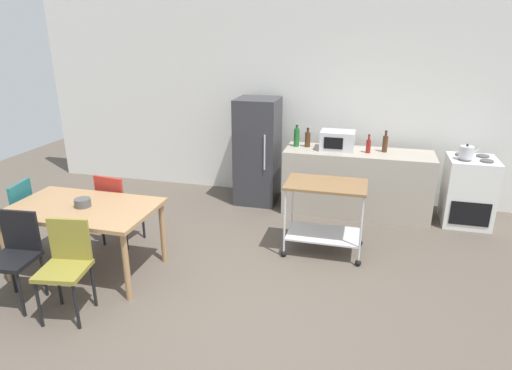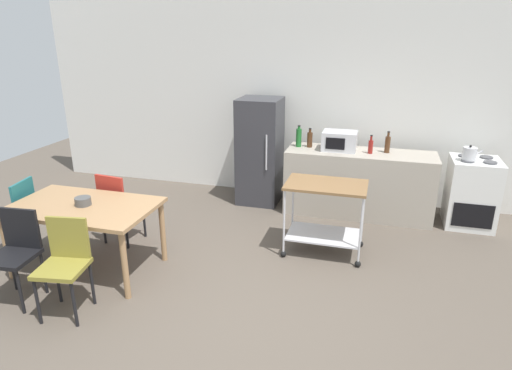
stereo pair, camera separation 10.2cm
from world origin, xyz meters
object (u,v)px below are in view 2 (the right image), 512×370
chair_olive (65,260)px  stove_oven (471,193)px  chair_black (16,250)px  kettle (470,154)px  bottle_wine (388,144)px  fruit_bowl (83,201)px  bottle_vinegar (310,139)px  bottle_sparkling_water (371,146)px  kitchen_cart (325,207)px  bottle_hot_sauce (299,137)px  refrigerator (260,151)px  microwave (339,141)px  dining_table (84,212)px  chair_teal (17,212)px  chair_red (118,203)px

chair_olive → stove_oven: stove_oven is taller
chair_black → kettle: 5.24m
chair_olive → bottle_wine: (2.75, 3.11, 0.50)m
chair_black → bottle_wine: bottle_wine is taller
stove_oven → fruit_bowl: 4.78m
bottle_vinegar → bottle_sparkling_water: 0.84m
kitchen_cart → bottle_sparkling_water: size_ratio=3.63×
bottle_hot_sauce → refrigerator: bearing=175.6°
microwave → kettle: size_ratio=1.92×
bottle_vinegar → chair_olive: bearing=-118.5°
chair_olive → stove_oven: bearing=29.1°
chair_black → refrigerator: refrigerator is taller
dining_table → microwave: (2.40, 2.37, 0.36)m
chair_black → bottle_wine: 4.55m
chair_teal → bottle_hot_sauce: 3.67m
dining_table → chair_black: size_ratio=1.69×
chair_black → bottle_wine: bearing=37.5°
chair_teal → kettle: bearing=104.6°
bottle_hot_sauce → kettle: bearing=-3.5°
microwave → chair_black: bearing=-131.7°
bottle_wine → chair_olive: bearing=-131.4°
dining_table → refrigerator: bearing=63.1°
kettle → microwave: bearing=176.5°
bottle_sparkling_water → chair_black: bearing=-136.3°
microwave → fruit_bowl: bearing=-135.2°
kitchen_cart → fruit_bowl: kitchen_cart is taller
bottle_sparkling_water → kettle: size_ratio=1.05×
chair_black → chair_olive: size_ratio=1.00×
dining_table → bottle_sparkling_water: 3.66m
chair_teal → bottle_wine: bottle_wine is taller
refrigerator → microwave: (1.15, -0.08, 0.25)m
bottle_vinegar → microwave: bottle_vinegar is taller
chair_red → bottle_vinegar: bearing=-131.1°
refrigerator → kitchen_cart: (1.15, -1.38, -0.20)m
bottle_wine → bottle_hot_sauce: bearing=-179.6°
chair_red → kettle: bearing=-150.8°
dining_table → chair_red: bearing=91.4°
chair_teal → kitchen_cart: size_ratio=0.98×
bottle_sparkling_water → fruit_bowl: bearing=-140.4°
kitchen_cart → bottle_vinegar: 1.48m
chair_black → fruit_bowl: size_ratio=5.40×
stove_oven → fruit_bowl: size_ratio=5.58×
chair_teal → bottle_wine: bearing=111.1°
chair_olive → kitchen_cart: bearing=30.7°
dining_table → chair_teal: size_ratio=1.69×
kitchen_cart → bottle_sparkling_water: (0.42, 1.24, 0.43)m
stove_oven → chair_black: bearing=-145.7°
kitchen_cart → kettle: (1.63, 1.20, 0.43)m
kitchen_cart → bottle_vinegar: size_ratio=3.38×
bottle_sparkling_water → stove_oven: bearing=2.5°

